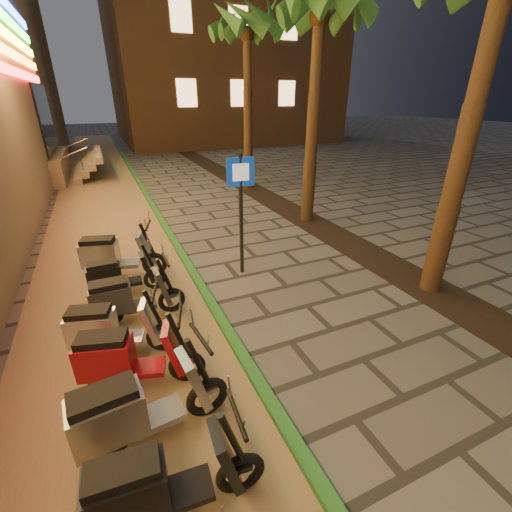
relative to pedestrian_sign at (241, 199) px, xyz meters
name	(u,v)px	position (x,y,z in m)	size (l,w,h in m)	color
ground	(355,419)	(-0.20, -4.38, -1.76)	(120.00, 120.00, 0.00)	#474442
parking_strip	(105,218)	(-2.80, 5.62, -1.76)	(3.40, 60.00, 0.01)	#8C7251
green_curb	(155,210)	(-1.10, 5.62, -1.71)	(0.18, 60.00, 0.10)	#286C28
planting_strip	(343,240)	(3.40, 0.62, -1.75)	(1.20, 40.00, 0.02)	black
palm_c	(320,15)	(3.40, 2.62, 3.96)	(2.97, 3.02, 6.91)	#472D19
palm_d	(247,34)	(3.40, 7.62, 4.18)	(2.97, 3.02, 7.16)	#472D19
pedestrian_sign	(241,199)	(0.00, 0.00, 0.00)	(0.60, 0.11, 2.72)	black
scooter_5	(158,485)	(-2.66, -4.53, -1.25)	(1.68, 0.59, 1.18)	black
scooter_6	(135,410)	(-2.76, -3.61, -1.21)	(1.82, 0.69, 1.28)	black
scooter_7	(126,358)	(-2.77, -2.62, -1.25)	(1.69, 0.86, 1.20)	black
scooter_8	(109,329)	(-2.95, -1.81, -1.27)	(1.62, 0.84, 1.15)	black
scooter_9	(126,298)	(-2.62, -0.99, -1.26)	(1.63, 0.57, 1.16)	black
scooter_10	(117,276)	(-2.71, 0.04, -1.30)	(1.51, 0.53, 1.07)	black
scooter_11	(113,255)	(-2.72, 0.92, -1.21)	(1.80, 0.93, 1.28)	black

